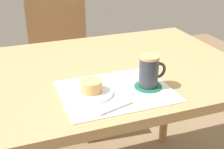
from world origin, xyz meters
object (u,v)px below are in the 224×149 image
at_px(coffee_mug, 149,71).
at_px(pastry_plate, 92,93).
at_px(wooden_chair, 61,60).
at_px(dining_table, 107,85).
at_px(pastry, 91,86).

bearing_deg(coffee_mug, pastry_plate, 175.00).
bearing_deg(wooden_chair, dining_table, 98.43).
distance_m(pastry, coffee_mug, 0.21).
bearing_deg(coffee_mug, dining_table, 109.54).
xyz_separation_m(dining_table, pastry, (-0.13, -0.21, 0.12)).
bearing_deg(dining_table, pastry_plate, -121.76).
bearing_deg(pastry, pastry_plate, 0.00).
height_order(dining_table, coffee_mug, coffee_mug).
relative_size(wooden_chair, pastry_plate, 5.90).
bearing_deg(dining_table, wooden_chair, 93.42).
height_order(dining_table, pastry, pastry).
distance_m(wooden_chair, coffee_mug, 1.06).
relative_size(wooden_chair, coffee_mug, 7.53).
xyz_separation_m(dining_table, wooden_chair, (-0.05, 0.77, -0.18)).
bearing_deg(pastry_plate, pastry, 0.00).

